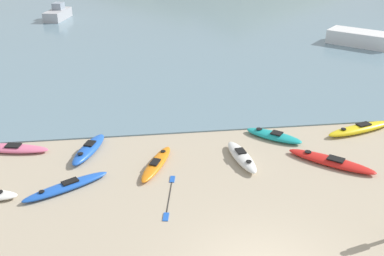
{
  "coord_description": "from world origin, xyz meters",
  "views": [
    {
      "loc": [
        -3.16,
        -8.94,
        8.96
      ],
      "look_at": [
        -0.82,
        8.81,
        0.5
      ],
      "focal_mm": 42.0,
      "sensor_mm": 36.0,
      "label": 1
    }
  ],
  "objects": [
    {
      "name": "kayak_on_sand_1",
      "position": [
        -5.26,
        8.0,
        0.18
      ],
      "size": [
        1.59,
        2.84,
        0.41
      ],
      "color": "blue",
      "rests_on": "ground_plane"
    },
    {
      "name": "kayak_on_sand_4",
      "position": [
        -8.58,
        8.62,
        0.13
      ],
      "size": [
        3.41,
        1.47,
        0.3
      ],
      "color": "#E5668C",
      "rests_on": "ground_plane"
    },
    {
      "name": "kayak_on_sand_0",
      "position": [
        0.9,
        6.54,
        0.18
      ],
      "size": [
        1.03,
        2.74,
        0.4
      ],
      "color": "white",
      "rests_on": "ground_plane"
    },
    {
      "name": "bay_water",
      "position": [
        0.0,
        44.36,
        0.03
      ],
      "size": [
        160.0,
        70.0,
        0.06
      ],
      "primitive_type": "cube",
      "color": "slate",
      "rests_on": "ground_plane"
    },
    {
      "name": "kayak_on_sand_5",
      "position": [
        2.77,
        8.29,
        0.15
      ],
      "size": [
        2.49,
        2.25,
        0.34
      ],
      "color": "teal",
      "rests_on": "ground_plane"
    },
    {
      "name": "loose_paddle",
      "position": [
        -2.22,
        4.31,
        0.01
      ],
      "size": [
        0.68,
        2.77,
        0.03
      ],
      "color": "black",
      "rests_on": "ground_plane"
    },
    {
      "name": "kayak_on_sand_7",
      "position": [
        6.9,
        8.45,
        0.17
      ],
      "size": [
        3.62,
        1.66,
        0.38
      ],
      "color": "yellow",
      "rests_on": "ground_plane"
    },
    {
      "name": "moored_boat_0",
      "position": [
        13.92,
        22.86,
        0.58
      ],
      "size": [
        4.79,
        4.67,
        1.04
      ],
      "color": "white",
      "rests_on": "bay_water"
    },
    {
      "name": "kayak_on_sand_6",
      "position": [
        -2.54,
        6.51,
        0.13
      ],
      "size": [
        1.69,
        2.9,
        0.31
      ],
      "color": "orange",
      "rests_on": "ground_plane"
    },
    {
      "name": "moored_boat_3",
      "position": [
        -10.19,
        35.59,
        0.58
      ],
      "size": [
        2.34,
        3.91,
        1.48
      ],
      "color": "#B2B2B7",
      "rests_on": "bay_water"
    },
    {
      "name": "kayak_on_sand_9",
      "position": [
        -5.87,
        5.28,
        0.13
      ],
      "size": [
        3.09,
        2.11,
        0.31
      ],
      "color": "blue",
      "rests_on": "ground_plane"
    },
    {
      "name": "kayak_on_sand_3",
      "position": [
        4.37,
        5.78,
        0.14
      ],
      "size": [
        3.16,
        2.86,
        0.32
      ],
      "color": "red",
      "rests_on": "ground_plane"
    }
  ]
}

